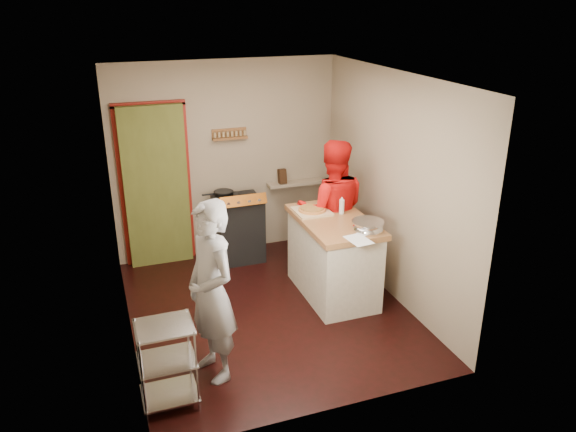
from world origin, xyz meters
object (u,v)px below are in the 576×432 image
object	(u,v)px
wire_shelving	(167,361)
person_stripe	(211,292)
island	(334,255)
person_red	(332,211)
stove	(238,227)

from	to	relation	value
wire_shelving	person_stripe	distance (m)	0.70
island	person_red	distance (m)	0.59
person_red	stove	bearing A→B (deg)	-25.73
wire_shelving	stove	bearing A→B (deg)	63.15
island	person_red	xyz separation A→B (m)	(0.15, 0.42, 0.38)
person_stripe	wire_shelving	bearing A→B (deg)	-74.57
stove	person_stripe	bearing A→B (deg)	-110.17
wire_shelving	island	distance (m)	2.49
person_stripe	stove	bearing A→B (deg)	143.71
stove	person_red	xyz separation A→B (m)	(0.95, -0.90, 0.44)
stove	person_red	bearing A→B (deg)	-43.40
wire_shelving	person_stripe	size ratio (longest dim) A/B	0.46
person_stripe	person_red	xyz separation A→B (m)	(1.81, 1.43, 0.02)
stove	person_stripe	size ratio (longest dim) A/B	0.58
island	person_red	world-z (taller)	person_red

